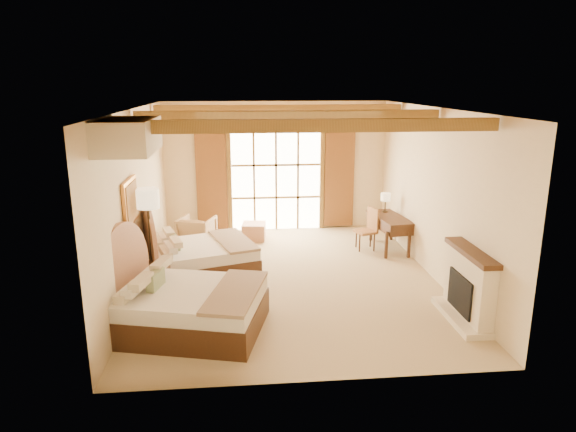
{
  "coord_description": "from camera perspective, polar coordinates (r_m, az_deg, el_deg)",
  "views": [
    {
      "loc": [
        -0.92,
        -9.16,
        3.66
      ],
      "look_at": [
        -0.01,
        0.2,
        1.19
      ],
      "focal_mm": 32.0,
      "sensor_mm": 36.0,
      "label": 1
    }
  ],
  "objects": [
    {
      "name": "desk",
      "position": [
        11.73,
        11.19,
        -1.7
      ],
      "size": [
        0.78,
        1.45,
        0.75
      ],
      "rotation": [
        0.0,
        0.0,
        0.14
      ],
      "color": "#432713",
      "rests_on": "floor"
    },
    {
      "name": "bed_near",
      "position": [
        7.98,
        -12.13,
        -9.49
      ],
      "size": [
        2.53,
        2.11,
        1.42
      ],
      "rotation": [
        0.0,
        0.0,
        -0.25
      ],
      "color": "#432713",
      "rests_on": "floor"
    },
    {
      "name": "ceiling_beams",
      "position": [
        9.22,
        0.21,
        11.12
      ],
      "size": [
        5.39,
        4.6,
        0.18
      ],
      "primitive_type": null,
      "color": "olive",
      "rests_on": "ceiling"
    },
    {
      "name": "desk_lamp",
      "position": [
        11.95,
        10.79,
        2.01
      ],
      "size": [
        0.22,
        0.22,
        0.44
      ],
      "color": "#392C1B",
      "rests_on": "desk"
    },
    {
      "name": "fireplace",
      "position": [
        8.57,
        19.32,
        -7.7
      ],
      "size": [
        0.46,
        1.4,
        1.16
      ],
      "color": "beige",
      "rests_on": "ground"
    },
    {
      "name": "ottoman",
      "position": [
        12.28,
        -3.82,
        -1.7
      ],
      "size": [
        0.59,
        0.59,
        0.39
      ],
      "primitive_type": "cube",
      "rotation": [
        0.0,
        0.0,
        -0.12
      ],
      "color": "tan",
      "rests_on": "floor"
    },
    {
      "name": "painting",
      "position": [
        8.8,
        -17.08,
        1.54
      ],
      "size": [
        0.06,
        0.95,
        0.75
      ],
      "color": "orange",
      "rests_on": "wall_left"
    },
    {
      "name": "floor",
      "position": [
        9.9,
        0.2,
        -6.96
      ],
      "size": [
        7.0,
        7.0,
        0.0
      ],
      "primitive_type": "plane",
      "color": "tan",
      "rests_on": "ground"
    },
    {
      "name": "wall_back",
      "position": [
        12.86,
        -1.36,
        5.51
      ],
      "size": [
        5.5,
        0.0,
        5.5
      ],
      "primitive_type": "plane",
      "rotation": [
        1.57,
        0.0,
        0.0
      ],
      "color": "beige",
      "rests_on": "ground"
    },
    {
      "name": "canopy_valance",
      "position": [
        7.34,
        -17.33,
        8.52
      ],
      "size": [
        0.7,
        1.4,
        0.45
      ],
      "primitive_type": "cube",
      "color": "beige",
      "rests_on": "ceiling"
    },
    {
      "name": "desk_chair",
      "position": [
        11.63,
        8.7,
        -2.29
      ],
      "size": [
        0.53,
        0.52,
        0.94
      ],
      "rotation": [
        0.0,
        0.0,
        0.32
      ],
      "color": "#B27B4A",
      "rests_on": "floor"
    },
    {
      "name": "wall_left",
      "position": [
        9.56,
        -16.43,
        1.68
      ],
      "size": [
        0.0,
        7.0,
        7.0
      ],
      "primitive_type": "plane",
      "rotation": [
        1.57,
        0.0,
        1.57
      ],
      "color": "beige",
      "rests_on": "ground"
    },
    {
      "name": "french_doors",
      "position": [
        12.86,
        -1.33,
        3.92
      ],
      "size": [
        3.95,
        0.08,
        2.6
      ],
      "color": "white",
      "rests_on": "ground"
    },
    {
      "name": "armchair",
      "position": [
        11.88,
        -10.09,
        -1.71
      ],
      "size": [
        0.94,
        0.95,
        0.69
      ],
      "primitive_type": "imported",
      "rotation": [
        0.0,
        0.0,
        -3.46
      ],
      "color": "tan",
      "rests_on": "floor"
    },
    {
      "name": "bed_far",
      "position": [
        10.12,
        -10.59,
        -4.32
      ],
      "size": [
        2.45,
        2.06,
        1.32
      ],
      "rotation": [
        0.0,
        0.0,
        0.32
      ],
      "color": "#432713",
      "rests_on": "floor"
    },
    {
      "name": "ceiling",
      "position": [
        9.21,
        0.21,
        11.87
      ],
      "size": [
        7.0,
        7.0,
        0.0
      ],
      "primitive_type": "plane",
      "rotation": [
        3.14,
        0.0,
        0.0
      ],
      "color": "#B46531",
      "rests_on": "ground"
    },
    {
      "name": "nightstand",
      "position": [
        9.23,
        -14.64,
        -7.07
      ],
      "size": [
        0.56,
        0.56,
        0.62
      ],
      "primitive_type": "cube",
      "rotation": [
        0.0,
        0.0,
        -0.09
      ],
      "color": "#432713",
      "rests_on": "floor"
    },
    {
      "name": "floor_lamp",
      "position": [
        9.17,
        -15.31,
        1.19
      ],
      "size": [
        0.4,
        0.4,
        1.88
      ],
      "color": "#392C1B",
      "rests_on": "floor"
    },
    {
      "name": "wall_right",
      "position": [
        10.08,
        15.97,
        2.36
      ],
      "size": [
        0.0,
        7.0,
        7.0
      ],
      "primitive_type": "plane",
      "rotation": [
        1.57,
        0.0,
        -1.57
      ],
      "color": "beige",
      "rests_on": "ground"
    }
  ]
}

